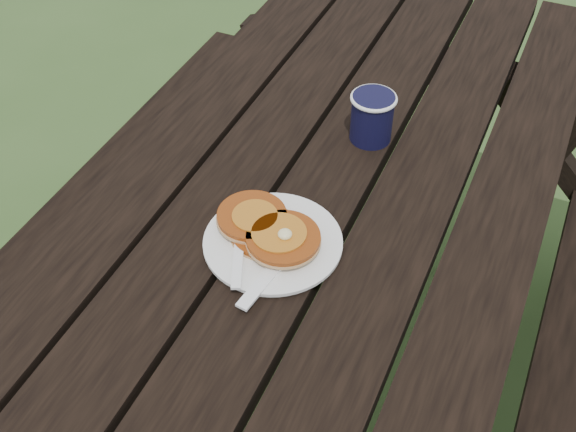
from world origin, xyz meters
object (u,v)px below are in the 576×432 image
at_px(plate, 273,243).
at_px(pancake_stack, 268,229).
at_px(coffee_cup, 372,115).
at_px(picnic_table, 305,342).

distance_m(plate, pancake_stack, 0.02).
height_order(pancake_stack, coffee_cup, coffee_cup).
bearing_deg(plate, pancake_stack, 148.60).
xyz_separation_m(plate, pancake_stack, (-0.01, 0.01, 0.02)).
bearing_deg(plate, picnic_table, 77.76).
distance_m(plate, coffee_cup, 0.33).
distance_m(picnic_table, plate, 0.40).
bearing_deg(plate, coffee_cup, 81.16).
relative_size(picnic_table, pancake_stack, 9.84).
xyz_separation_m(picnic_table, plate, (-0.02, -0.10, 0.39)).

